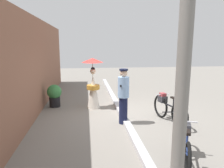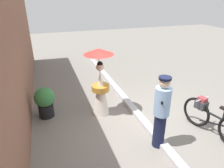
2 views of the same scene
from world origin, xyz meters
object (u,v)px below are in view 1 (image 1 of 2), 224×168
at_px(person_officer, 123,95).
at_px(person_with_parasol, 93,83).
at_px(bicycle_near_officer, 186,145).
at_px(potted_plant_by_door, 55,94).
at_px(bicycle_far_side, 168,108).
at_px(utility_pole, 185,45).

bearing_deg(person_officer, person_with_parasol, 26.25).
xyz_separation_m(bicycle_near_officer, potted_plant_by_door, (4.47, 3.19, 0.08)).
xyz_separation_m(bicycle_near_officer, bicycle_far_side, (2.35, -0.57, 0.03)).
xyz_separation_m(bicycle_far_side, potted_plant_by_door, (2.12, 3.77, 0.05)).
bearing_deg(person_officer, bicycle_far_side, -91.63).
bearing_deg(utility_pole, bicycle_far_side, -20.26).
bearing_deg(bicycle_near_officer, person_officer, 19.56).
distance_m(bicycle_near_officer, utility_pole, 2.43).
distance_m(bicycle_far_side, person_officer, 1.50).
xyz_separation_m(bicycle_near_officer, utility_pole, (-1.20, 0.74, 1.98)).
bearing_deg(utility_pole, potted_plant_by_door, 23.41).
bearing_deg(bicycle_far_side, potted_plant_by_door, 60.59).
relative_size(person_with_parasol, utility_pole, 0.40).
distance_m(bicycle_near_officer, potted_plant_by_door, 5.49).
relative_size(bicycle_near_officer, bicycle_far_side, 0.98).
xyz_separation_m(person_officer, potted_plant_by_door, (2.08, 2.34, -0.41)).
height_order(person_officer, person_with_parasol, person_with_parasol).
relative_size(bicycle_far_side, person_officer, 1.04).
distance_m(bicycle_near_officer, person_with_parasol, 4.49).
xyz_separation_m(bicycle_far_side, person_with_parasol, (1.77, 2.28, 0.51)).
bearing_deg(bicycle_far_side, person_officer, 88.37).
relative_size(bicycle_far_side, person_with_parasol, 0.92).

